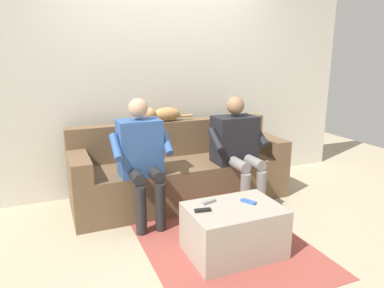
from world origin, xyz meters
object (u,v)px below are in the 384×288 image
(person_left_seated, at_px, (237,144))
(cat_on_backrest, at_px, (163,114))
(couch, at_px, (180,173))
(remote_blue, at_px, (249,202))
(person_right_seated, at_px, (141,154))
(remote_black, at_px, (203,210))
(remote_gray, at_px, (209,202))
(coffee_table, at_px, (234,230))

(person_left_seated, height_order, cat_on_backrest, person_left_seated)
(couch, bearing_deg, cat_on_backrest, -66.62)
(remote_blue, bearing_deg, person_right_seated, -170.55)
(remote_blue, relative_size, remote_black, 1.00)
(person_right_seated, height_order, remote_gray, person_right_seated)
(person_right_seated, relative_size, remote_gray, 9.42)
(person_left_seated, height_order, person_right_seated, person_right_seated)
(person_left_seated, bearing_deg, person_right_seated, 0.35)
(cat_on_backrest, bearing_deg, remote_black, 83.66)
(person_right_seated, bearing_deg, remote_black, 106.44)
(remote_black, bearing_deg, remote_blue, -169.79)
(remote_gray, bearing_deg, person_left_seated, -147.65)
(remote_black, bearing_deg, couch, -93.41)
(remote_blue, relative_size, remote_gray, 1.01)
(person_right_seated, distance_m, cat_on_backrest, 0.76)
(remote_black, relative_size, remote_gray, 1.02)
(couch, xyz_separation_m, cat_on_backrest, (0.11, -0.25, 0.62))
(person_left_seated, xyz_separation_m, cat_on_backrest, (0.62, -0.58, 0.27))
(person_right_seated, relative_size, cat_on_backrest, 2.11)
(person_right_seated, height_order, remote_blue, person_right_seated)
(cat_on_backrest, bearing_deg, remote_blue, 100.08)
(cat_on_backrest, xyz_separation_m, remote_gray, (0.05, 1.30, -0.51))
(remote_gray, bearing_deg, coffee_table, 121.44)
(remote_black, bearing_deg, remote_gray, -122.62)
(couch, height_order, remote_gray, couch)
(person_left_seated, relative_size, remote_gray, 9.15)
(cat_on_backrest, bearing_deg, couch, 113.38)
(remote_black, bearing_deg, person_right_seated, -64.32)
(remote_blue, distance_m, remote_black, 0.41)
(cat_on_backrest, distance_m, remote_blue, 1.53)
(couch, bearing_deg, remote_black, 77.34)
(coffee_table, height_order, remote_blue, remote_blue)
(coffee_table, height_order, person_right_seated, person_right_seated)
(coffee_table, bearing_deg, person_left_seated, -120.56)
(person_left_seated, bearing_deg, cat_on_backrest, -42.99)
(cat_on_backrest, xyz_separation_m, remote_blue, (-0.25, 1.42, -0.51))
(couch, xyz_separation_m, remote_blue, (-0.15, 1.17, 0.11))
(person_right_seated, distance_m, remote_black, 0.91)
(couch, bearing_deg, remote_gray, 81.73)
(remote_gray, bearing_deg, couch, -113.26)
(coffee_table, distance_m, remote_blue, 0.26)
(cat_on_backrest, relative_size, remote_gray, 4.46)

